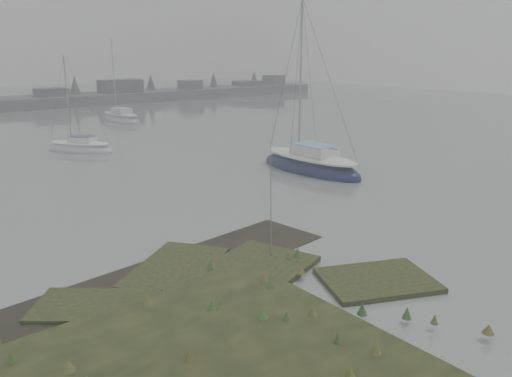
% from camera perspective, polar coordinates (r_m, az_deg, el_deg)
% --- Properties ---
extents(ground, '(160.00, 160.00, 0.00)m').
position_cam_1_polar(ground, '(41.78, -22.27, 4.27)').
color(ground, slate).
rests_on(ground, ground).
extents(far_shoreline, '(60.00, 8.00, 4.15)m').
position_cam_1_polar(far_shoreline, '(81.38, -10.98, 10.59)').
color(far_shoreline, '#4C4F51').
rests_on(far_shoreline, ground).
extents(sailboat_main, '(2.70, 7.91, 11.11)m').
position_cam_1_polar(sailboat_main, '(31.38, 6.22, 2.62)').
color(sailboat_main, '#0D1137').
rests_on(sailboat_main, ground).
extents(sailboat_white, '(4.51, 5.36, 7.52)m').
position_cam_1_polar(sailboat_white, '(39.76, -19.43, 4.37)').
color(sailboat_white, silver).
rests_on(sailboat_white, ground).
extents(sailboat_far_b, '(2.62, 6.67, 9.22)m').
position_cam_1_polar(sailboat_far_b, '(56.17, -15.20, 7.74)').
color(sailboat_far_b, silver).
rests_on(sailboat_far_b, ground).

